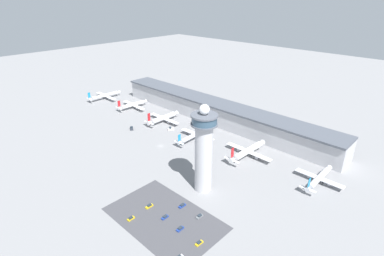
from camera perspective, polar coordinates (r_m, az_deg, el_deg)
The scene contains 19 objects.
ground_plane at distance 242.03m, azimuth -5.97°, elevation -3.44°, with size 1000.00×1000.00×0.00m, color gray.
terminal_building at distance 283.56m, azimuth 4.74°, elevation 3.09°, with size 238.02×25.00×19.41m.
control_tower at distance 177.07m, azimuth 2.25°, elevation -4.03°, with size 15.76×15.76×56.25m.
parking_lot_surface at distance 171.53m, azimuth -5.25°, elevation -16.73°, with size 64.00×40.00×0.01m, color #424247.
airplane_gate_alpha at distance 360.68m, azimuth -16.25°, elevation 5.96°, with size 36.80×40.02×12.01m.
airplane_gate_bravo at distance 323.84m, azimuth -11.20°, elevation 4.37°, with size 35.94×34.51×12.19m.
airplane_gate_charlie at distance 284.63m, azimuth -5.48°, elevation 1.92°, with size 36.50×36.47×13.69m.
airplane_gate_delta at distance 250.56m, azimuth 0.87°, elevation -1.20°, with size 33.32×44.09×11.51m.
airplane_gate_echo at distance 228.23m, azimuth 10.57°, elevation -4.35°, with size 39.03×40.55×14.15m.
airplane_gate_foxtrot at distance 211.12m, azimuth 23.03°, elevation -8.77°, with size 31.31×35.30×11.68m.
service_truck_catering at distance 274.45m, azimuth -11.44°, elevation -0.06°, with size 6.49×5.28×3.08m.
service_truck_fuel at distance 269.03m, azimuth -4.07°, elevation -0.15°, with size 4.95×6.17×2.77m.
car_navy_sedan at distance 171.09m, azimuth 1.44°, elevation -16.47°, with size 1.95×4.36×1.56m.
car_green_van at distance 164.18m, azimuth -2.28°, elevation -18.63°, with size 1.90×4.52×1.47m.
car_black_suv at distance 171.28m, azimuth -5.19°, elevation -16.56°, with size 1.92×4.42×1.41m.
car_silver_sedan at distance 179.31m, azimuth -8.14°, elevation -14.52°, with size 1.79×4.82×1.57m.
car_maroon_suv at distance 157.19m, azimuth 1.36°, elevation -21.06°, with size 1.97×4.51×1.38m.
car_white_wagon at distance 173.08m, azimuth -11.57°, elevation -16.53°, with size 1.80×4.24×1.40m.
car_blue_compact at distance 178.04m, azimuth -1.88°, elevation -14.57°, with size 1.83×4.67×1.59m.
Camera 1 is at (165.49, -136.02, 112.64)m, focal length 28.00 mm.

